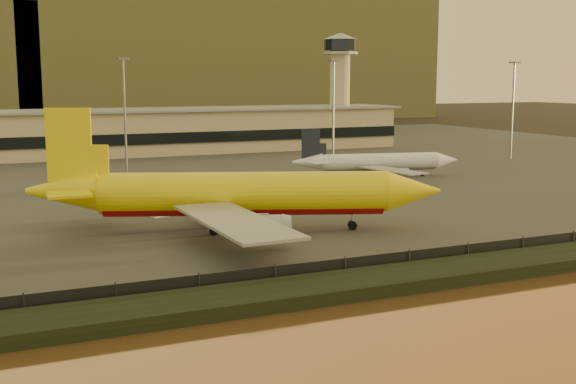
# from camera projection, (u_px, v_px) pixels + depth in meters

# --- Properties ---
(ground) EXTENTS (900.00, 900.00, 0.00)m
(ground) POSITION_uv_depth(u_px,v_px,m) (337.00, 249.00, 90.50)
(ground) COLOR black
(ground) RESTS_ON ground
(embankment) EXTENTS (320.00, 7.00, 1.40)m
(embankment) POSITION_uv_depth(u_px,v_px,m) (414.00, 277.00, 75.05)
(embankment) COLOR black
(embankment) RESTS_ON ground
(tarmac) EXTENTS (320.00, 220.00, 0.20)m
(tarmac) POSITION_uv_depth(u_px,v_px,m) (155.00, 166.00, 176.22)
(tarmac) COLOR #2D2D2D
(tarmac) RESTS_ON ground
(perimeter_fence) EXTENTS (300.00, 0.05, 2.20)m
(perimeter_fence) POSITION_uv_depth(u_px,v_px,m) (393.00, 262.00, 78.56)
(perimeter_fence) COLOR black
(perimeter_fence) RESTS_ON tarmac
(terminal_building) EXTENTS (202.00, 25.00, 12.60)m
(terminal_building) POSITION_uv_depth(u_px,v_px,m) (76.00, 134.00, 197.00)
(terminal_building) COLOR tan
(terminal_building) RESTS_ON tarmac
(control_tower) EXTENTS (11.20, 11.20, 35.50)m
(control_tower) POSITION_uv_depth(u_px,v_px,m) (340.00, 77.00, 233.51)
(control_tower) COLOR tan
(control_tower) RESTS_ON tarmac
(apron_light_masts) EXTENTS (152.20, 12.20, 25.40)m
(apron_light_masts) POSITION_uv_depth(u_px,v_px,m) (241.00, 103.00, 161.78)
(apron_light_masts) COLOR slate
(apron_light_masts) RESTS_ON tarmac
(distant_hills) EXTENTS (470.00, 160.00, 70.00)m
(distant_hills) POSITION_uv_depth(u_px,v_px,m) (5.00, 60.00, 384.14)
(distant_hills) COLOR brown
(distant_hills) RESTS_ON ground
(dhl_cargo_jet) EXTENTS (55.28, 52.42, 17.09)m
(dhl_cargo_jet) POSITION_uv_depth(u_px,v_px,m) (237.00, 195.00, 99.44)
(dhl_cargo_jet) COLOR yellow
(dhl_cargo_jet) RESTS_ON tarmac
(white_narrowbody_jet) EXTENTS (36.84, 35.37, 10.65)m
(white_narrowbody_jet) POSITION_uv_depth(u_px,v_px,m) (377.00, 163.00, 154.67)
(white_narrowbody_jet) COLOR silver
(white_narrowbody_jet) RESTS_ON tarmac
(gse_vehicle_yellow) EXTENTS (4.17, 2.00, 1.84)m
(gse_vehicle_yellow) POSITION_uv_depth(u_px,v_px,m) (379.00, 197.00, 123.28)
(gse_vehicle_yellow) COLOR yellow
(gse_vehicle_yellow) RESTS_ON tarmac
(gse_vehicle_white) EXTENTS (4.01, 2.52, 1.67)m
(gse_vehicle_white) POSITION_uv_depth(u_px,v_px,m) (163.00, 211.00, 110.91)
(gse_vehicle_white) COLOR silver
(gse_vehicle_white) RESTS_ON tarmac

